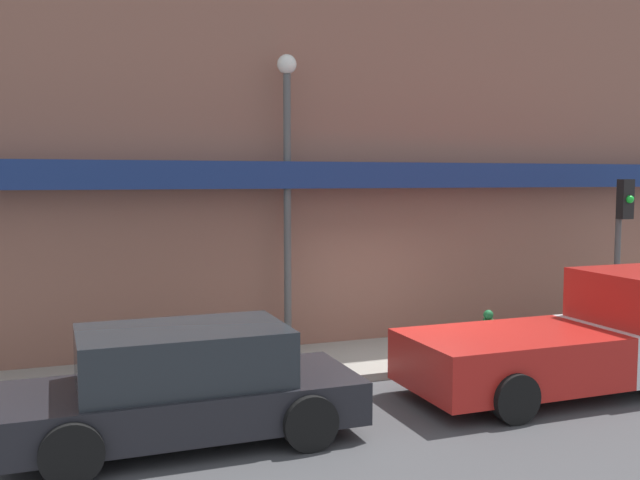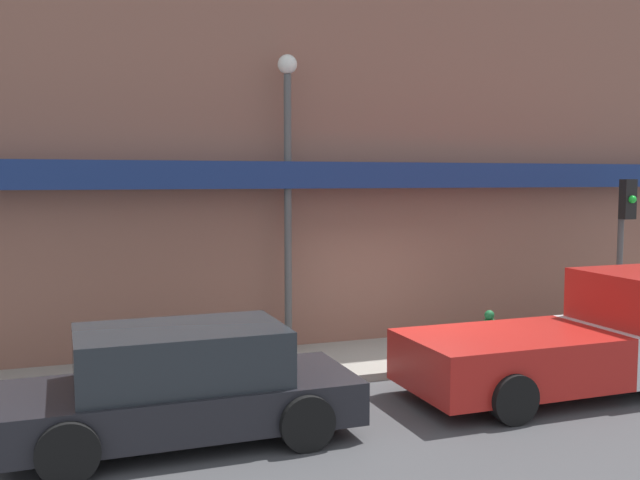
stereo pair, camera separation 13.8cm
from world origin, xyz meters
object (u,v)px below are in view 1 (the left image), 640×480
at_px(fire_hydrant, 488,330).
at_px(pickup_truck, 584,339).
at_px(parked_car, 184,386).
at_px(street_lamp, 287,168).
at_px(traffic_light, 621,229).

bearing_deg(fire_hydrant, pickup_truck, -84.82).
bearing_deg(parked_car, street_lamp, 54.84).
distance_m(fire_hydrant, traffic_light, 3.57).
distance_m(pickup_truck, street_lamp, 5.95).
height_order(fire_hydrant, street_lamp, street_lamp).
bearing_deg(fire_hydrant, traffic_light, -3.00).
bearing_deg(traffic_light, fire_hydrant, 177.00).
distance_m(pickup_truck, traffic_light, 3.91).
bearing_deg(street_lamp, fire_hydrant, -17.56).
bearing_deg(parked_car, traffic_light, 14.36).
bearing_deg(fire_hydrant, parked_car, -159.14).
bearing_deg(traffic_light, street_lamp, 168.85).
relative_size(parked_car, fire_hydrant, 5.98).
distance_m(fire_hydrant, street_lamp, 4.93).
xyz_separation_m(fire_hydrant, traffic_light, (3.02, -0.16, 1.88)).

